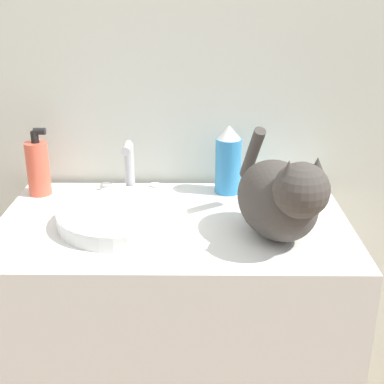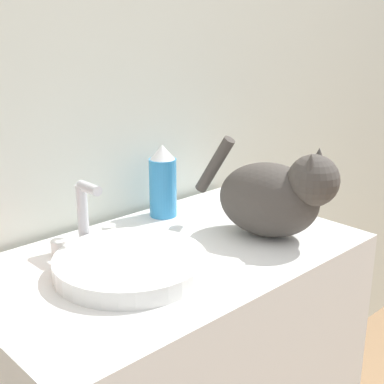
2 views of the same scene
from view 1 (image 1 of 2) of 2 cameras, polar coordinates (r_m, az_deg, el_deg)
name	(u,v)px [view 1 (image 1 of 2)]	position (r m, az deg, el deg)	size (l,w,h in m)	color
wall_back	(176,51)	(1.46, -1.71, 14.84)	(6.00, 0.05, 2.50)	silver
vanity_cabinet	(175,372)	(1.51, -1.80, -18.60)	(0.83, 0.52, 0.89)	white
sink_basin	(122,216)	(1.26, -7.43, -2.58)	(0.30, 0.30, 0.04)	white
faucet	(130,175)	(1.39, -6.66, 1.81)	(0.16, 0.08, 0.15)	silver
cat	(281,197)	(1.16, 9.47, -0.56)	(0.23, 0.35, 0.22)	#47423D
soap_bottle	(38,167)	(1.46, -16.10, 2.56)	(0.06, 0.06, 0.18)	#EF6047
spray_bottle	(228,160)	(1.42, 3.89, 3.38)	(0.07, 0.07, 0.18)	#338CCC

